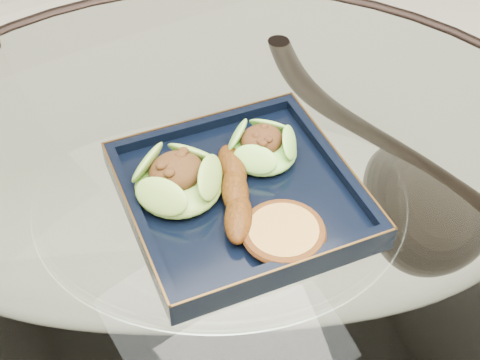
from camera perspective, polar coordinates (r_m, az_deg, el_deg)
dining_table at (r=0.93m, az=-1.43°, el=-9.97°), size 1.13×1.13×0.77m
navy_plate at (r=0.81m, az=-0.00°, el=-1.49°), size 0.31×0.31×0.02m
lettuce_wrap_left at (r=0.80m, az=-5.29°, el=-0.15°), size 0.13×0.13×0.04m
lettuce_wrap_right at (r=0.84m, az=1.94°, el=2.71°), size 0.11×0.11×0.03m
roasted_plantain at (r=0.79m, az=-0.42°, el=-0.99°), size 0.10×0.15×0.03m
crumb_patty at (r=0.75m, az=3.72°, el=-4.57°), size 0.09×0.09×0.02m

